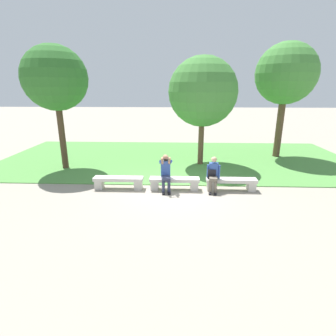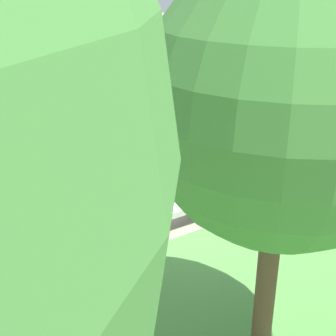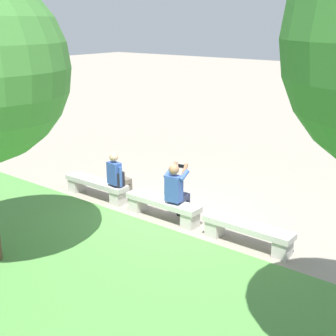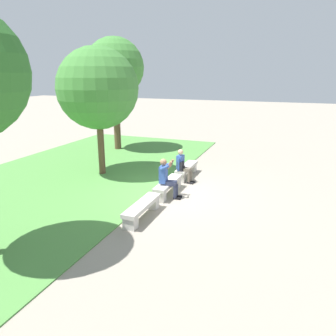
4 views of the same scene
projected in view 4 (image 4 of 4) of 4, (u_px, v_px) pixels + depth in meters
ground_plane at (168, 194)px, 11.26m from camera, size 80.00×80.00×0.00m
grass_strip at (63, 179)px, 12.75m from camera, size 17.99×8.00×0.03m
bench_main at (142, 208)px, 9.31m from camera, size 1.83×0.40×0.45m
bench_near at (168, 186)px, 11.18m from camera, size 1.83×0.40×0.45m
bench_mid at (187, 169)px, 13.05m from camera, size 1.83×0.40×0.45m
person_photographer at (167, 176)px, 10.74m from camera, size 0.50×0.75×1.32m
person_distant at (183, 165)px, 12.31m from camera, size 0.48×0.70×1.26m
backpack at (181, 166)px, 12.30m from camera, size 0.28×0.24×0.43m
tree_left_background at (115, 68)px, 16.68m from camera, size 3.01×3.01×5.78m
tree_right_background at (98, 89)px, 12.53m from camera, size 3.14×3.14×5.00m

